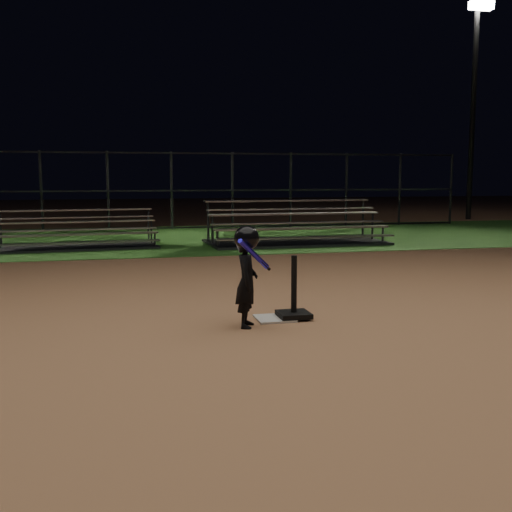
# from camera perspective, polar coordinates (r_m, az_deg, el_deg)

# --- Properties ---
(ground) EXTENTS (80.00, 80.00, 0.00)m
(ground) POSITION_cam_1_polar(r_m,az_deg,el_deg) (7.53, 1.74, -5.87)
(ground) COLOR #AC744D
(ground) RESTS_ON ground
(grass_strip) EXTENTS (60.00, 8.00, 0.01)m
(grass_strip) POSITION_cam_1_polar(r_m,az_deg,el_deg) (17.28, -6.80, 1.65)
(grass_strip) COLOR #24531B
(grass_strip) RESTS_ON ground
(home_plate) EXTENTS (0.45, 0.45, 0.02)m
(home_plate) POSITION_cam_1_polar(r_m,az_deg,el_deg) (7.53, 1.74, -5.78)
(home_plate) COLOR beige
(home_plate) RESTS_ON ground
(batting_tee) EXTENTS (0.38, 0.38, 0.75)m
(batting_tee) POSITION_cam_1_polar(r_m,az_deg,el_deg) (7.54, 3.52, -4.62)
(batting_tee) COLOR black
(batting_tee) RESTS_ON home_plate
(child_batter) EXTENTS (0.47, 0.56, 1.17)m
(child_batter) POSITION_cam_1_polar(r_m,az_deg,el_deg) (7.05, -0.85, -1.63)
(child_batter) COLOR black
(child_batter) RESTS_ON ground
(bleacher_left) EXTENTS (3.83, 2.11, 0.90)m
(bleacher_left) POSITION_cam_1_polar(r_m,az_deg,el_deg) (15.49, -16.09, 1.42)
(bleacher_left) COLOR #B7B8BC
(bleacher_left) RESTS_ON ground
(bleacher_right) EXTENTS (4.54, 2.29, 1.10)m
(bleacher_right) POSITION_cam_1_polar(r_m,az_deg,el_deg) (15.83, 3.69, 1.97)
(bleacher_right) COLOR #A4A4A8
(bleacher_right) RESTS_ON ground
(backstop_fence) EXTENTS (20.08, 0.08, 2.50)m
(backstop_fence) POSITION_cam_1_polar(r_m,az_deg,el_deg) (20.18, -7.81, 6.00)
(backstop_fence) COLOR #38383D
(backstop_fence) RESTS_ON ground
(light_pole_right) EXTENTS (0.90, 0.53, 8.30)m
(light_pole_right) POSITION_cam_1_polar(r_m,az_deg,el_deg) (26.24, 19.55, 14.06)
(light_pole_right) COLOR #2D2D30
(light_pole_right) RESTS_ON ground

